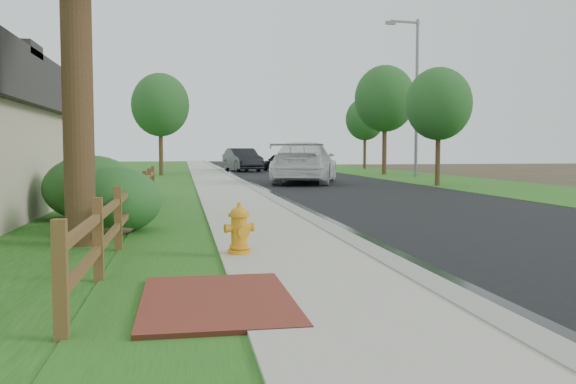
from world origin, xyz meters
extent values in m
plane|color=#382D1E|center=(0.00, 0.00, 0.00)|extent=(120.00, 120.00, 0.00)
cube|color=black|center=(4.60, 35.00, 0.01)|extent=(8.00, 90.00, 0.02)
cube|color=gray|center=(0.40, 35.00, 0.06)|extent=(0.40, 90.00, 0.12)
cube|color=black|center=(0.75, 35.00, 0.02)|extent=(0.50, 90.00, 0.00)
cube|color=#A9A393|center=(-0.90, 35.00, 0.05)|extent=(2.20, 90.00, 0.10)
cube|color=#1F5117|center=(-2.80, 35.00, 0.03)|extent=(1.60, 90.00, 0.06)
cube|color=#1F5117|center=(-8.00, 35.00, 0.02)|extent=(9.00, 90.00, 0.04)
cube|color=#1F5117|center=(11.50, 35.00, 0.02)|extent=(6.00, 90.00, 0.04)
cube|color=brown|center=(-2.20, -1.00, 0.06)|extent=(1.60, 2.40, 0.11)
cube|color=#54311C|center=(-3.60, -2.00, 0.55)|extent=(0.12, 0.12, 1.10)
cube|color=#54311C|center=(-3.60, 0.40, 0.55)|extent=(0.12, 0.12, 1.10)
cube|color=#54311C|center=(-3.60, 2.80, 0.55)|extent=(0.12, 0.12, 1.10)
cube|color=#54311C|center=(-3.60, 5.20, 0.55)|extent=(0.12, 0.12, 1.10)
cube|color=#54311C|center=(-3.60, 7.60, 0.55)|extent=(0.12, 0.12, 1.10)
cube|color=#54311C|center=(-3.60, 10.00, 0.55)|extent=(0.12, 0.12, 1.10)
cube|color=#54311C|center=(-3.60, 12.40, 0.55)|extent=(0.12, 0.12, 1.10)
cube|color=#54311C|center=(-3.60, 14.80, 0.55)|extent=(0.12, 0.12, 1.10)
cube|color=#54311C|center=(-3.60, -0.80, 0.45)|extent=(0.08, 2.35, 0.10)
cube|color=#54311C|center=(-3.60, -0.80, 0.85)|extent=(0.08, 2.35, 0.10)
cube|color=#54311C|center=(-3.60, 1.60, 0.45)|extent=(0.08, 2.35, 0.10)
cube|color=#54311C|center=(-3.60, 1.60, 0.85)|extent=(0.08, 2.35, 0.10)
cube|color=#54311C|center=(-3.60, 4.00, 0.45)|extent=(0.08, 2.35, 0.10)
cube|color=#54311C|center=(-3.60, 4.00, 0.85)|extent=(0.08, 2.35, 0.10)
cube|color=#54311C|center=(-3.60, 6.40, 0.45)|extent=(0.08, 2.35, 0.10)
cube|color=#54311C|center=(-3.60, 6.40, 0.85)|extent=(0.08, 2.35, 0.10)
cube|color=#54311C|center=(-3.60, 8.80, 0.45)|extent=(0.08, 2.35, 0.10)
cube|color=#54311C|center=(-3.60, 8.80, 0.85)|extent=(0.08, 2.35, 0.10)
cube|color=#54311C|center=(-3.60, 11.20, 0.45)|extent=(0.08, 2.35, 0.10)
cube|color=#54311C|center=(-3.60, 11.20, 0.85)|extent=(0.08, 2.35, 0.10)
cube|color=#54311C|center=(-3.60, 13.60, 0.45)|extent=(0.08, 2.35, 0.10)
cube|color=#54311C|center=(-3.60, 13.60, 0.85)|extent=(0.08, 2.35, 0.10)
cylinder|color=#382717|center=(-4.30, 3.50, 2.75)|extent=(0.52, 0.52, 5.50)
cylinder|color=orange|center=(-1.70, 1.82, 0.13)|extent=(0.36, 0.36, 0.06)
cylinder|color=orange|center=(-1.70, 1.82, 0.42)|extent=(0.25, 0.25, 0.56)
cylinder|color=orange|center=(-1.70, 1.82, 0.21)|extent=(0.30, 0.30, 0.05)
cylinder|color=orange|center=(-1.70, 1.82, 0.70)|extent=(0.33, 0.33, 0.05)
ellipsoid|color=orange|center=(-1.70, 1.82, 0.72)|extent=(0.27, 0.27, 0.20)
cylinder|color=orange|center=(-1.70, 1.82, 0.85)|extent=(0.06, 0.06, 0.07)
cylinder|color=orange|center=(-1.66, 1.66, 0.45)|extent=(0.19, 0.16, 0.16)
cylinder|color=orange|center=(-1.88, 1.78, 0.50)|extent=(0.16, 0.16, 0.13)
cylinder|color=orange|center=(-1.52, 1.86, 0.50)|extent=(0.16, 0.16, 0.13)
imported|color=white|center=(3.48, 22.38, 1.03)|extent=(4.83, 7.50, 2.02)
imported|color=black|center=(5.00, 39.58, 0.73)|extent=(2.75, 4.45, 1.42)
imported|color=black|center=(2.00, 39.41, 0.91)|extent=(2.82, 5.64, 1.78)
cylinder|color=slate|center=(11.62, 28.16, 4.79)|extent=(0.19, 0.19, 9.58)
cube|color=slate|center=(10.77, 28.07, 9.37)|extent=(1.92, 0.34, 0.13)
cube|color=slate|center=(9.82, 27.96, 9.26)|extent=(0.61, 0.30, 0.19)
ellipsoid|color=brown|center=(-3.90, 4.77, 0.33)|extent=(1.12, 0.93, 0.66)
ellipsoid|color=#1B4B21|center=(-4.71, 7.67, 0.78)|extent=(2.81, 2.81, 1.56)
ellipsoid|color=#1B4B21|center=(-3.90, 5.10, 0.68)|extent=(2.47, 2.47, 1.35)
ellipsoid|color=#1B4B21|center=(-5.45, 13.18, 0.68)|extent=(2.26, 2.26, 1.36)
cylinder|color=#382717|center=(9.00, 18.91, 1.65)|extent=(0.23, 0.23, 3.30)
ellipsoid|color=#1B4B21|center=(9.00, 18.91, 3.78)|extent=(3.02, 3.02, 3.32)
cylinder|color=#382717|center=(-3.90, 32.52, 1.99)|extent=(0.27, 0.27, 3.98)
ellipsoid|color=#1B4B21|center=(-3.90, 32.52, 4.55)|extent=(3.67, 3.67, 4.04)
cylinder|color=#382717|center=(10.75, 31.56, 2.22)|extent=(0.30, 0.30, 4.44)
ellipsoid|color=#1B4B21|center=(10.75, 31.56, 5.07)|extent=(4.01, 4.01, 4.41)
cylinder|color=#382717|center=(13.00, 43.36, 1.89)|extent=(0.26, 0.26, 3.77)
ellipsoid|color=#1B4B21|center=(13.00, 43.36, 4.31)|extent=(3.33, 3.33, 3.66)
camera|label=1|loc=(-2.55, -7.46, 1.70)|focal=38.00mm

